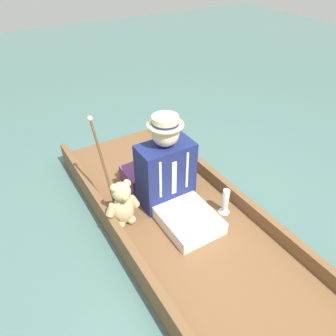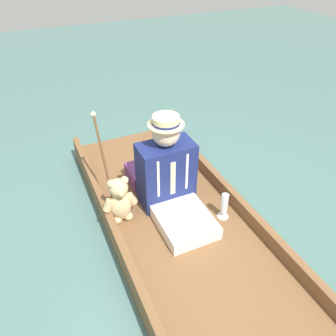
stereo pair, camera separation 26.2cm
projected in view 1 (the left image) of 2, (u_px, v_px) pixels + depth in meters
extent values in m
plane|color=#476B66|center=(179.00, 227.00, 2.86)|extent=(16.00, 16.00, 0.00)
cube|color=brown|center=(179.00, 222.00, 2.82)|extent=(1.13, 2.94, 0.13)
cube|color=brown|center=(229.00, 190.00, 2.97)|extent=(0.06, 2.94, 0.12)
cube|color=brown|center=(121.00, 236.00, 2.52)|extent=(0.06, 2.94, 0.12)
cube|color=#6B3875|center=(147.00, 174.00, 3.14)|extent=(0.44, 0.31, 0.15)
cube|color=white|center=(189.00, 220.00, 2.67)|extent=(0.42, 0.48, 0.11)
cube|color=navy|center=(166.00, 174.00, 2.79)|extent=(0.46, 0.26, 0.58)
cube|color=beige|center=(174.00, 178.00, 2.67)|extent=(0.04, 0.01, 0.32)
cube|color=white|center=(187.00, 170.00, 2.70)|extent=(0.02, 0.01, 0.35)
cube|color=white|center=(160.00, 180.00, 2.60)|extent=(0.02, 0.01, 0.35)
sphere|color=beige|center=(165.00, 133.00, 2.55)|extent=(0.22, 0.22, 0.22)
cylinder|color=beige|center=(165.00, 125.00, 2.51)|extent=(0.29, 0.29, 0.01)
cylinder|color=beige|center=(165.00, 120.00, 2.48)|extent=(0.21, 0.21, 0.07)
cylinder|color=navy|center=(165.00, 123.00, 2.50)|extent=(0.22, 0.22, 0.02)
ellipsoid|color=tan|center=(123.00, 210.00, 2.65)|extent=(0.18, 0.15, 0.27)
sphere|color=tan|center=(121.00, 191.00, 2.54)|extent=(0.15, 0.15, 0.15)
sphere|color=tan|center=(125.00, 197.00, 2.50)|extent=(0.06, 0.06, 0.06)
sphere|color=tan|center=(127.00, 183.00, 2.53)|extent=(0.07, 0.07, 0.07)
sphere|color=tan|center=(114.00, 188.00, 2.48)|extent=(0.07, 0.07, 0.07)
cylinder|color=tan|center=(134.00, 202.00, 2.66)|extent=(0.10, 0.07, 0.12)
cylinder|color=tan|center=(112.00, 210.00, 2.58)|extent=(0.10, 0.07, 0.12)
sphere|color=tan|center=(131.00, 219.00, 2.70)|extent=(0.08, 0.08, 0.08)
sphere|color=tan|center=(121.00, 224.00, 2.66)|extent=(0.08, 0.08, 0.08)
cylinder|color=silver|center=(224.00, 212.00, 2.83)|extent=(0.10, 0.10, 0.01)
cylinder|color=silver|center=(224.00, 209.00, 2.81)|extent=(0.01, 0.01, 0.06)
cylinder|color=silver|center=(226.00, 198.00, 2.74)|extent=(0.06, 0.06, 0.17)
cylinder|color=brown|center=(106.00, 174.00, 2.60)|extent=(0.02, 0.43, 0.81)
sphere|color=beige|center=(90.00, 118.00, 2.51)|extent=(0.04, 0.04, 0.04)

